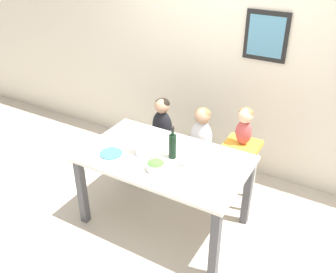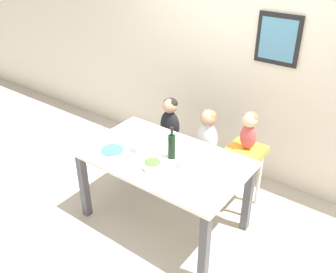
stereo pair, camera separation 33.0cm
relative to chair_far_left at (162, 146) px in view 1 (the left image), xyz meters
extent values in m
plane|color=#BCB2A3|center=(0.42, -0.66, -0.39)|extent=(14.00, 14.00, 0.00)
cube|color=beige|center=(0.42, 0.64, 0.96)|extent=(10.00, 0.06, 2.70)
cube|color=black|center=(0.85, 0.59, 1.21)|extent=(0.43, 0.02, 0.49)
cube|color=teal|center=(0.85, 0.58, 1.21)|extent=(0.36, 0.00, 0.40)
cube|color=white|center=(0.42, -0.66, 0.35)|extent=(1.49, 0.89, 0.03)
cube|color=#4C4C51|center=(-0.27, -1.05, -0.03)|extent=(0.07, 0.07, 0.72)
cube|color=#4C4C51|center=(1.10, -1.05, -0.03)|extent=(0.07, 0.07, 0.72)
cube|color=#4C4C51|center=(-0.27, -0.28, -0.03)|extent=(0.07, 0.07, 0.72)
cube|color=#4C4C51|center=(1.10, -0.28, -0.03)|extent=(0.07, 0.07, 0.72)
cylinder|color=silver|center=(-0.14, -0.14, -0.18)|extent=(0.04, 0.04, 0.42)
cylinder|color=silver|center=(0.14, -0.14, -0.18)|extent=(0.04, 0.04, 0.42)
cylinder|color=silver|center=(-0.14, 0.14, -0.18)|extent=(0.04, 0.04, 0.42)
cylinder|color=silver|center=(0.14, 0.14, -0.18)|extent=(0.04, 0.04, 0.42)
cube|color=#2D2D33|center=(0.00, 0.00, 0.05)|extent=(0.40, 0.38, 0.05)
cylinder|color=silver|center=(0.33, -0.14, -0.18)|extent=(0.04, 0.04, 0.42)
cylinder|color=silver|center=(0.62, -0.14, -0.18)|extent=(0.04, 0.04, 0.42)
cylinder|color=silver|center=(0.33, 0.14, -0.18)|extent=(0.04, 0.04, 0.42)
cylinder|color=silver|center=(0.62, 0.14, -0.18)|extent=(0.04, 0.04, 0.42)
cube|color=#2D2D33|center=(0.47, 0.00, 0.05)|extent=(0.40, 0.38, 0.05)
cylinder|color=silver|center=(0.79, -0.12, -0.07)|extent=(0.04, 0.04, 0.65)
cylinder|color=silver|center=(1.04, -0.12, -0.07)|extent=(0.04, 0.04, 0.65)
cylinder|color=silver|center=(0.79, 0.12, -0.07)|extent=(0.04, 0.04, 0.65)
cylinder|color=silver|center=(1.04, 0.12, -0.07)|extent=(0.04, 0.04, 0.65)
cube|color=gold|center=(0.91, 0.00, 0.28)|extent=(0.34, 0.33, 0.05)
ellipsoid|color=black|center=(0.00, 0.00, 0.26)|extent=(0.23, 0.16, 0.36)
sphere|color=tan|center=(0.00, 0.00, 0.50)|extent=(0.16, 0.16, 0.16)
ellipsoid|color=black|center=(0.00, 0.01, 0.52)|extent=(0.16, 0.15, 0.11)
ellipsoid|color=silver|center=(0.47, 0.00, 0.26)|extent=(0.23, 0.16, 0.36)
sphere|color=tan|center=(0.47, 0.00, 0.50)|extent=(0.16, 0.16, 0.16)
ellipsoid|color=olive|center=(0.47, 0.01, 0.52)|extent=(0.16, 0.15, 0.11)
ellipsoid|color=#C64C4C|center=(0.91, 0.00, 0.43)|extent=(0.16, 0.11, 0.25)
sphere|color=#D6AD89|center=(0.91, 0.00, 0.62)|extent=(0.14, 0.14, 0.14)
ellipsoid|color=olive|center=(0.91, 0.01, 0.64)|extent=(0.14, 0.14, 0.10)
cylinder|color=black|center=(0.48, -0.63, 0.48)|extent=(0.07, 0.07, 0.23)
cylinder|color=black|center=(0.48, -0.63, 0.63)|extent=(0.03, 0.03, 0.08)
cylinder|color=black|center=(0.48, -0.63, 0.66)|extent=(0.03, 0.03, 0.02)
cylinder|color=white|center=(0.21, -0.72, 0.48)|extent=(0.10, 0.10, 0.24)
cylinder|color=white|center=(0.66, -0.70, 0.37)|extent=(0.06, 0.06, 0.00)
cylinder|color=white|center=(0.66, -0.70, 0.41)|extent=(0.01, 0.01, 0.08)
ellipsoid|color=white|center=(0.66, -0.70, 0.49)|extent=(0.06, 0.06, 0.09)
cylinder|color=silver|center=(0.45, -0.87, 0.40)|extent=(0.17, 0.17, 0.06)
ellipsoid|color=#4C8438|center=(0.45, -0.87, 0.43)|extent=(0.14, 0.14, 0.04)
cylinder|color=teal|center=(-0.03, -0.86, 0.37)|extent=(0.21, 0.21, 0.01)
cylinder|color=silver|center=(0.05, -0.38, 0.37)|extent=(0.21, 0.21, 0.01)
cylinder|color=silver|center=(0.92, -0.47, 0.37)|extent=(0.21, 0.21, 0.01)
camera|label=1|loc=(1.84, -3.09, 2.19)|focal=40.00mm
camera|label=2|loc=(2.12, -2.90, 2.19)|focal=40.00mm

